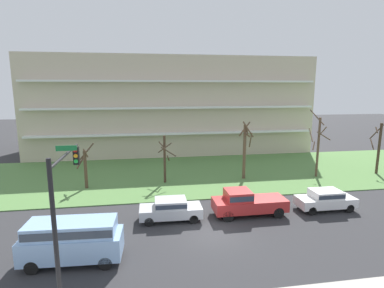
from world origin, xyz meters
name	(u,v)px	position (x,y,z in m)	size (l,w,h in m)	color
ground	(212,234)	(0.00, 0.00, 0.00)	(160.00, 160.00, 0.00)	#2D2D30
grass_lawn_strip	(184,174)	(0.00, 14.00, 0.04)	(80.00, 16.00, 0.08)	#547F42
apartment_building	(171,105)	(0.00, 28.87, 6.76)	(39.08, 14.70, 13.51)	beige
tree_far_left	(85,167)	(-9.64, 10.68, 2.07)	(1.56, 1.17, 4.24)	#4C3828
tree_left	(165,158)	(-2.22, 11.16, 2.56)	(1.72, 1.92, 4.76)	#423023
tree_center	(245,148)	(5.93, 11.22, 3.26)	(1.29, 1.49, 6.09)	brown
tree_right	(318,144)	(13.63, 10.69, 3.52)	(1.97, 2.18, 7.14)	brown
tree_far_right	(378,147)	(20.78, 10.75, 3.01)	(1.82, 1.36, 5.62)	#423023
pickup_red_near_left	(246,202)	(3.14, 2.50, 1.02)	(5.40, 2.01, 1.95)	#B22828
van_blue_center_left	(72,238)	(-8.15, -2.00, 1.40)	(5.29, 2.25, 2.36)	#8CB2E0
sedan_white_center_right	(325,199)	(9.51, 2.50, 0.87)	(4.41, 1.83, 1.57)	white
sedan_silver_near_right	(171,209)	(-2.47, 2.50, 0.87)	(4.44, 1.90, 1.57)	#B7BABF
traffic_signal_mast	(64,201)	(-7.63, -5.05, 4.62)	(0.90, 4.88, 6.83)	black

